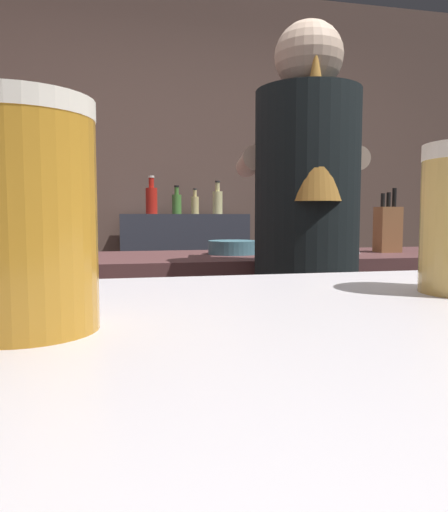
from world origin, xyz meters
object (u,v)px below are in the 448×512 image
object	(u,v)px
knife_block	(388,228)
bottle_vinegar	(177,203)
chefs_knife	(332,253)
pint_glass_near	(24,217)
bartender	(306,248)
bottle_olive_oil	(195,204)
mixing_bowl	(233,247)
bottle_soy	(217,201)
bottle_hot_sauce	(152,199)

from	to	relation	value
knife_block	bottle_vinegar	world-z (taller)	bottle_vinegar
chefs_knife	pint_glass_near	bearing A→B (deg)	-117.03
knife_block	chefs_knife	xyz separation A→B (m)	(-0.28, -0.04, -0.10)
bartender	bottle_vinegar	distance (m)	1.87
bottle_vinegar	bottle_olive_oil	xyz separation A→B (m)	(0.13, -0.01, -0.01)
mixing_bowl	bottle_olive_oil	distance (m)	1.37
pint_glass_near	bottle_vinegar	xyz separation A→B (m)	(0.45, 3.03, 0.09)
knife_block	pint_glass_near	distance (m)	2.03
bottle_vinegar	bottle_soy	bearing A→B (deg)	-15.25
bottle_vinegar	chefs_knife	bearing A→B (deg)	-71.35
bottle_vinegar	mixing_bowl	bearing A→B (deg)	-86.95
bartender	bottle_hot_sauce	bearing A→B (deg)	22.73
bartender	chefs_knife	bearing A→B (deg)	-24.93
bottle_soy	bartender	bearing A→B (deg)	-92.14
chefs_knife	bottle_olive_oil	xyz separation A→B (m)	(-0.36, 1.43, 0.24)
bottle_olive_oil	pint_glass_near	bearing A→B (deg)	-100.81
bottle_hot_sauce	bottle_vinegar	distance (m)	0.24
pint_glass_near	bottle_olive_oil	distance (m)	3.07
bottle_hot_sauce	bartender	bearing A→B (deg)	-77.05
mixing_bowl	bottle_olive_oil	size ratio (longest dim) A/B	1.16
mixing_bowl	bottle_hot_sauce	world-z (taller)	bottle_hot_sauce
knife_block	mixing_bowl	xyz separation A→B (m)	(-0.70, 0.04, -0.08)
bartender	bottle_olive_oil	size ratio (longest dim) A/B	9.70
bottle_olive_oil	bottle_soy	world-z (taller)	bottle_soy
bartender	chefs_knife	xyz separation A→B (m)	(0.28, 0.41, -0.05)
bottle_soy	bottle_olive_oil	bearing A→B (deg)	157.37
knife_block	mixing_bowl	world-z (taller)	knife_block
chefs_knife	pint_glass_near	world-z (taller)	pint_glass_near
bartender	mixing_bowl	size ratio (longest dim) A/B	8.33
pint_glass_near	bottle_hot_sauce	bearing A→B (deg)	84.69
bottle_vinegar	pint_glass_near	bearing A→B (deg)	-98.45
knife_block	bottle_vinegar	size ratio (longest dim) A/B	1.44
bottle_hot_sauce	bottle_soy	xyz separation A→B (m)	(0.46, 0.08, -0.01)
bottle_soy	bottle_vinegar	bearing A→B (deg)	164.75
mixing_bowl	bottle_vinegar	size ratio (longest dim) A/B	1.05
chefs_knife	pint_glass_near	size ratio (longest dim) A/B	1.78
bartender	knife_block	xyz separation A→B (m)	(0.56, 0.44, 0.05)
chefs_knife	bottle_soy	bearing A→B (deg)	102.48
bottle_vinegar	bartender	bearing A→B (deg)	-83.63
chefs_knife	bottle_olive_oil	bearing A→B (deg)	107.75
mixing_bowl	bottle_vinegar	bearing A→B (deg)	93.05
bottle_olive_oil	bottle_soy	bearing A→B (deg)	-22.63
bottle_hot_sauce	pint_glass_near	bearing A→B (deg)	-95.31
bottle_olive_oil	bottle_soy	xyz separation A→B (m)	(0.15, -0.06, 0.02)
knife_block	bottle_hot_sauce	size ratio (longest dim) A/B	1.14
bottle_vinegar	bottle_olive_oil	bearing A→B (deg)	-5.95
bottle_soy	chefs_knife	bearing A→B (deg)	-81.10
pint_glass_near	bottle_olive_oil	world-z (taller)	bottle_olive_oil
pint_glass_near	mixing_bowl	bearing A→B (deg)	72.55
bottle_vinegar	bottle_soy	size ratio (longest dim) A/B	0.86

